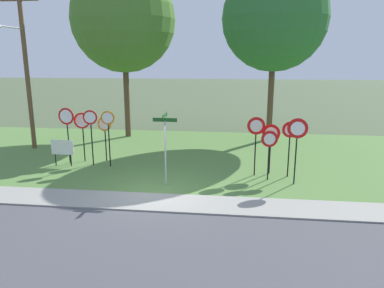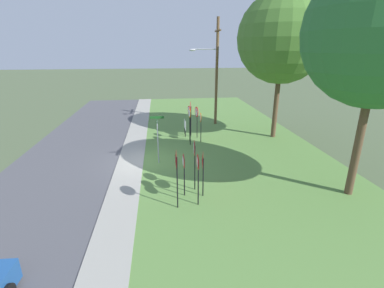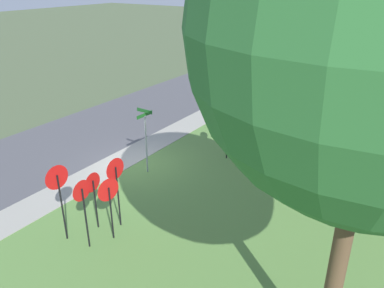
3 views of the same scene
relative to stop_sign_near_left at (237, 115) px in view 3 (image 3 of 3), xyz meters
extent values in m
plane|color=#4C5B3D|center=(3.75, -3.26, -1.96)|extent=(160.00, 160.00, 0.00)
cube|color=#4C4C51|center=(3.75, -8.06, -1.95)|extent=(44.00, 6.40, 0.01)
cube|color=#99968C|center=(3.75, -4.06, -1.93)|extent=(44.00, 1.60, 0.06)
cube|color=#567F3D|center=(3.75, 2.74, -1.94)|extent=(44.00, 12.00, 0.04)
cylinder|color=black|center=(0.00, 0.03, -0.73)|extent=(0.06, 0.06, 2.38)
cylinder|color=red|center=(0.00, -0.01, 0.41)|extent=(0.66, 0.14, 0.67)
cylinder|color=white|center=(0.00, -0.03, 0.41)|extent=(0.52, 0.09, 0.52)
cylinder|color=black|center=(-0.70, 0.68, -0.87)|extent=(0.06, 0.06, 2.11)
cylinder|color=red|center=(-0.70, 0.64, 0.13)|extent=(0.78, 0.15, 0.78)
cylinder|color=white|center=(-0.70, 0.62, 0.13)|extent=(0.60, 0.11, 0.61)
cylinder|color=black|center=(0.87, -0.03, -0.73)|extent=(0.06, 0.06, 2.38)
cylinder|color=orange|center=(0.87, -0.07, 0.41)|extent=(0.64, 0.09, 0.64)
cylinder|color=white|center=(0.87, -0.09, 0.41)|extent=(0.49, 0.06, 0.50)
cylinder|color=black|center=(0.37, 0.82, -0.95)|extent=(0.06, 0.06, 1.93)
cylinder|color=orange|center=(0.37, 0.78, -0.04)|extent=(0.69, 0.05, 0.69)
cylinder|color=white|center=(0.37, 0.76, -0.04)|extent=(0.54, 0.02, 0.54)
cylinder|color=black|center=(-1.28, 0.27, -0.73)|extent=(0.06, 0.06, 2.38)
cylinder|color=red|center=(-1.28, 0.23, 0.40)|extent=(0.80, 0.09, 0.80)
cylinder|color=white|center=(-1.28, 0.21, 0.40)|extent=(0.62, 0.06, 0.62)
cylinder|color=black|center=(8.25, -0.25, -0.96)|extent=(0.06, 0.06, 1.92)
cone|color=red|center=(8.25, -0.29, -0.08)|extent=(0.78, 0.17, 0.78)
cone|color=white|center=(8.25, -0.31, -0.08)|extent=(0.53, 0.11, 0.53)
cylinder|color=black|center=(9.01, -0.59, -0.85)|extent=(0.06, 0.06, 2.15)
cone|color=red|center=(9.01, -0.63, 0.16)|extent=(0.69, 0.03, 0.69)
cone|color=white|center=(9.01, -0.65, 0.16)|extent=(0.47, 0.02, 0.47)
cylinder|color=black|center=(7.59, -0.56, -0.78)|extent=(0.06, 0.06, 2.28)
cone|color=red|center=(7.59, -0.60, 0.28)|extent=(0.76, 0.07, 0.76)
cone|color=silver|center=(7.59, -0.62, 0.28)|extent=(0.52, 0.04, 0.52)
cylinder|color=black|center=(8.12, -1.12, -1.00)|extent=(0.06, 0.06, 1.84)
cone|color=red|center=(8.12, -1.16, -0.15)|extent=(0.69, 0.07, 0.69)
cone|color=silver|center=(8.12, -1.18, -0.15)|extent=(0.47, 0.04, 0.47)
cylinder|color=black|center=(9.14, -1.51, -0.72)|extent=(0.06, 0.06, 2.39)
cone|color=red|center=(9.14, -1.55, 0.39)|extent=(0.81, 0.10, 0.81)
cone|color=white|center=(9.14, -1.58, 0.39)|extent=(0.55, 0.06, 0.55)
cylinder|color=#9EA0A8|center=(3.99, -2.32, -0.62)|extent=(0.07, 0.07, 2.60)
cylinder|color=#9EA0A8|center=(3.99, -2.32, 0.70)|extent=(0.09, 0.09, 0.03)
cube|color=#19511E|center=(3.99, -2.32, 0.76)|extent=(0.96, 0.04, 0.15)
cube|color=#19511E|center=(3.99, -2.32, 0.93)|extent=(0.04, 0.82, 0.15)
cylinder|color=brown|center=(-4.67, 2.92, 2.61)|extent=(0.24, 0.24, 9.06)
cylinder|color=#9EA0A8|center=(-4.67, 1.85, 4.61)|extent=(0.08, 2.14, 0.08)
ellipsoid|color=#B7B7BC|center=(-4.67, 0.78, 4.55)|extent=(0.40, 0.56, 0.18)
cylinder|color=black|center=(-1.77, -0.20, -1.64)|extent=(0.05, 0.05, 0.55)
cylinder|color=black|center=(-1.00, -0.20, -1.64)|extent=(0.05, 0.05, 0.55)
cube|color=white|center=(-1.39, -0.20, -1.02)|extent=(1.10, 0.03, 0.70)
cylinder|color=brown|center=(8.84, 6.79, 0.95)|extent=(0.36, 0.36, 5.75)
camera|label=1|loc=(6.67, -15.79, 3.06)|focal=33.56mm
camera|label=2|loc=(19.83, -2.14, 4.78)|focal=26.03mm
camera|label=3|loc=(15.45, 7.66, 6.13)|focal=35.68mm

